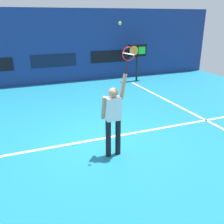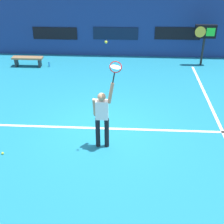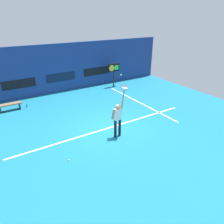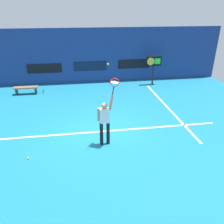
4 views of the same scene
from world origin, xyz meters
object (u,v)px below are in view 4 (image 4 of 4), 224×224
court_bench (26,89)px  water_bottle (43,91)px  tennis_player (105,120)px  scoreboard_clock (154,62)px  spare_ball (28,158)px  tennis_ball (108,64)px  tennis_racket (114,83)px

court_bench → water_bottle: 1.01m
tennis_player → water_bottle: bearing=116.3°
scoreboard_clock → tennis_player: bearing=-121.1°
tennis_player → scoreboard_clock: 7.90m
scoreboard_clock → court_bench: scoreboard_clock is taller
spare_ball → tennis_ball: bearing=10.3°
tennis_ball → tennis_racket: bearing=6.8°
tennis_ball → court_bench: size_ratio=0.05×
tennis_player → spare_ball: bearing=-168.6°
tennis_player → water_bottle: tennis_player is taller
tennis_player → scoreboard_clock: size_ratio=1.07×
tennis_player → tennis_ball: tennis_ball is taller
tennis_player → tennis_racket: (0.36, -0.00, 1.38)m
tennis_racket → spare_ball: 3.92m
court_bench → spare_ball: 6.73m
tennis_player → spare_ball: size_ratio=29.26×
court_bench → scoreboard_clock: bearing=5.0°
tennis_racket → tennis_player: bearing=179.3°
water_bottle → tennis_ball: bearing=-62.8°
tennis_ball → court_bench: bearing=124.0°
tennis_player → court_bench: bearing=123.3°
water_bottle → tennis_racket: bearing=-61.1°
tennis_ball → water_bottle: size_ratio=0.28×
tennis_ball → spare_ball: size_ratio=1.00×
tennis_ball → spare_ball: bearing=-169.7°
tennis_player → tennis_racket: tennis_racket is taller
tennis_ball → court_bench: (-4.11, 6.09, -2.72)m
scoreboard_clock → spare_ball: scoreboard_clock is taller
spare_ball → water_bottle: bearing=92.3°
tennis_racket → court_bench: bearing=125.5°
tennis_ball → scoreboard_clock: 8.00m
court_bench → water_bottle: court_bench is taller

